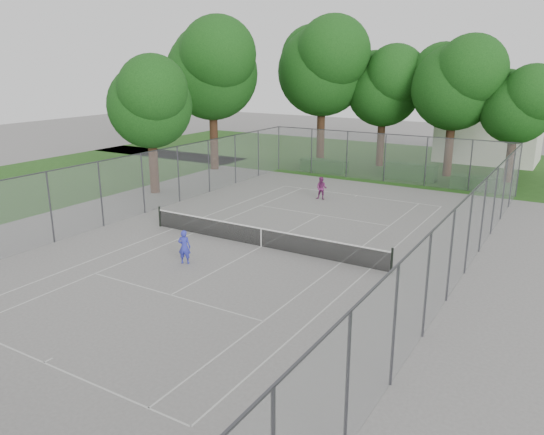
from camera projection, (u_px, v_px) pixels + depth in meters
The scene contains 17 objects.
ground at pixel (261, 247), 25.19m from camera, with size 120.00×120.00×0.00m, color slate.
grass_far at pixel (418, 163), 46.57m from camera, with size 60.00×20.00×0.00m, color #1F4714.
court_markings at pixel (261, 247), 25.18m from camera, with size 11.03×23.83×0.01m.
tennis_net at pixel (261, 237), 25.04m from camera, with size 12.87×0.10×1.10m.
perimeter_fence at pixel (261, 210), 24.68m from camera, with size 18.08×34.08×3.52m.
tree_far_left at pixel (323, 64), 43.65m from camera, with size 8.48×7.74×12.19m.
tree_far_midleft at pixel (385, 83), 43.20m from camera, with size 6.91×6.31×9.94m.
tree_far_midright at pixel (456, 80), 39.06m from camera, with size 7.29×6.65×10.48m.
tree_far_right at pixel (518, 102), 37.33m from camera, with size 5.86×5.35×8.43m.
tree_side_back at pixel (212, 66), 41.47m from camera, with size 8.31×7.58×11.94m.
tree_side_front at pixel (150, 99), 34.03m from camera, with size 6.27×5.73×9.02m.
hedge_left at pixel (324, 166), 42.70m from camera, with size 3.78×1.14×0.95m, color #1B4B18.
hedge_mid at pixel (410, 172), 39.66m from camera, with size 3.85×1.10×1.21m, color #1B4B18.
hedge_right at pixel (475, 183), 36.54m from camera, with size 3.11×1.14×0.93m, color #1B4B18.
house at pixel (491, 114), 46.42m from camera, with size 8.24×6.39×10.26m.
girl_player at pixel (184, 247), 22.90m from camera, with size 0.55×0.36×1.51m, color #3035B5.
woman_player at pixel (322, 188), 33.77m from camera, with size 0.71×0.55×1.46m, color #72265F.
Camera 1 is at (12.72, -20.12, 8.37)m, focal length 35.00 mm.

